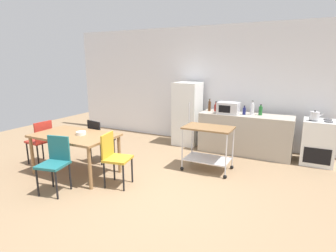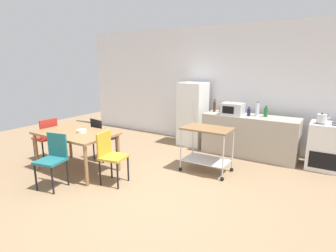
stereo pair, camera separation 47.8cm
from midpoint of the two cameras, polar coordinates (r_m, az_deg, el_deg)
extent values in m
plane|color=#8C7051|center=(4.47, -1.53, -13.63)|extent=(12.00, 12.00, 0.00)
cube|color=white|center=(6.91, 13.36, 8.13)|extent=(8.40, 0.12, 2.90)
cube|color=#A89E8E|center=(6.26, 18.88, -2.03)|extent=(2.00, 0.64, 0.90)
cube|color=olive|center=(5.27, -16.48, -1.50)|extent=(1.50, 0.90, 0.04)
cylinder|color=olive|center=(5.68, -23.85, -5.00)|extent=(0.06, 0.06, 0.71)
cylinder|color=olive|center=(4.65, -14.05, -8.19)|extent=(0.06, 0.06, 0.71)
cylinder|color=olive|center=(6.12, -17.85, -3.22)|extent=(0.06, 0.06, 0.71)
cylinder|color=olive|center=(5.18, -7.84, -5.66)|extent=(0.06, 0.06, 0.71)
cube|color=#1E666B|center=(4.70, -20.87, -6.95)|extent=(0.47, 0.47, 0.04)
cube|color=#1E666B|center=(4.76, -19.67, -3.81)|extent=(0.38, 0.11, 0.40)
cylinder|color=black|center=(4.78, -23.54, -10.00)|extent=(0.03, 0.03, 0.45)
cylinder|color=black|center=(4.56, -20.39, -10.83)|extent=(0.03, 0.03, 0.45)
cylinder|color=black|center=(5.01, -20.84, -8.70)|extent=(0.03, 0.03, 0.45)
cylinder|color=black|center=(4.80, -17.74, -9.41)|extent=(0.03, 0.03, 0.45)
cube|color=gold|center=(4.61, -8.46, -6.56)|extent=(0.47, 0.47, 0.04)
cube|color=gold|center=(4.63, -10.49, -3.68)|extent=(0.10, 0.38, 0.40)
cylinder|color=black|center=(4.49, -7.54, -10.47)|extent=(0.03, 0.03, 0.45)
cylinder|color=black|center=(4.76, -5.54, -8.98)|extent=(0.03, 0.03, 0.45)
cylinder|color=black|center=(4.65, -11.26, -9.74)|extent=(0.03, 0.03, 0.45)
cylinder|color=black|center=(4.92, -9.10, -8.36)|extent=(0.03, 0.03, 0.45)
cube|color=#B72D23|center=(6.17, -22.46, -2.35)|extent=(0.43, 0.43, 0.04)
cube|color=#B72D23|center=(5.97, -21.74, -0.60)|extent=(0.06, 0.38, 0.40)
cylinder|color=black|center=(6.46, -21.79, -3.88)|extent=(0.03, 0.03, 0.45)
cylinder|color=black|center=(6.30, -24.40, -4.55)|extent=(0.03, 0.03, 0.45)
cylinder|color=black|center=(6.19, -20.10, -4.48)|extent=(0.03, 0.03, 0.45)
cylinder|color=black|center=(6.02, -22.77, -5.20)|extent=(0.03, 0.03, 0.45)
cube|color=black|center=(5.81, -10.98, -2.49)|extent=(0.47, 0.47, 0.04)
cube|color=black|center=(5.66, -12.56, -0.69)|extent=(0.38, 0.11, 0.40)
cylinder|color=black|center=(5.85, -8.55, -4.80)|extent=(0.03, 0.03, 0.45)
cylinder|color=black|center=(6.11, -10.52, -4.09)|extent=(0.03, 0.03, 0.45)
cylinder|color=black|center=(5.66, -11.27, -5.53)|extent=(0.03, 0.03, 0.45)
cylinder|color=black|center=(5.93, -13.18, -4.76)|extent=(0.03, 0.03, 0.45)
cube|color=white|center=(6.14, 32.18, -3.67)|extent=(0.60, 0.60, 0.90)
cube|color=black|center=(5.91, 31.91, -6.31)|extent=(0.48, 0.01, 0.32)
cylinder|color=#47474C|center=(5.92, 31.46, 0.46)|extent=(0.16, 0.16, 0.02)
cylinder|color=#47474C|center=(5.93, 33.95, 0.15)|extent=(0.16, 0.16, 0.02)
cylinder|color=#47474C|center=(6.16, 31.51, 0.87)|extent=(0.16, 0.16, 0.02)
cube|color=white|center=(6.74, 7.25, 2.47)|extent=(0.60, 0.60, 1.55)
cylinder|color=silver|center=(6.37, 7.54, 2.54)|extent=(0.02, 0.02, 0.50)
cube|color=brown|center=(5.06, 10.98, -0.56)|extent=(0.90, 0.56, 0.03)
cube|color=silver|center=(5.24, 10.69, -7.11)|extent=(0.83, 0.52, 0.02)
cylinder|color=silver|center=(5.11, 5.36, -4.74)|extent=(0.02, 0.02, 0.76)
sphere|color=black|center=(5.25, 5.26, -9.06)|extent=(0.07, 0.07, 0.07)
cylinder|color=silver|center=(4.81, 14.38, -6.25)|extent=(0.02, 0.02, 0.76)
sphere|color=black|center=(4.96, 14.10, -10.78)|extent=(0.07, 0.07, 0.07)
cylinder|color=silver|center=(5.54, 7.70, -3.37)|extent=(0.02, 0.02, 0.76)
sphere|color=black|center=(5.67, 7.57, -7.39)|extent=(0.07, 0.07, 0.07)
cylinder|color=silver|center=(5.27, 16.06, -4.65)|extent=(0.02, 0.02, 0.76)
sphere|color=black|center=(5.41, 15.78, -8.84)|extent=(0.07, 0.07, 0.07)
cylinder|color=#4C2D19|center=(6.45, 11.86, 3.96)|extent=(0.07, 0.07, 0.23)
cylinder|color=#4C2D19|center=(6.43, 11.92, 5.18)|extent=(0.03, 0.03, 0.05)
cylinder|color=black|center=(6.42, 11.93, 5.46)|extent=(0.03, 0.03, 0.01)
cylinder|color=maroon|center=(6.44, 13.19, 3.54)|extent=(0.08, 0.08, 0.15)
cylinder|color=maroon|center=(6.42, 13.24, 4.50)|extent=(0.04, 0.04, 0.06)
cylinder|color=black|center=(6.41, 13.25, 4.83)|extent=(0.04, 0.04, 0.01)
cube|color=silver|center=(6.14, 15.62, 3.46)|extent=(0.46, 0.34, 0.26)
cube|color=black|center=(5.99, 14.77, 3.27)|extent=(0.25, 0.01, 0.16)
cylinder|color=navy|center=(6.12, 18.82, 2.70)|extent=(0.07, 0.07, 0.15)
cylinder|color=navy|center=(6.11, 18.88, 3.57)|extent=(0.03, 0.03, 0.04)
cylinder|color=black|center=(6.10, 18.90, 3.80)|extent=(0.03, 0.03, 0.01)
cylinder|color=silver|center=(6.17, 20.42, 3.09)|extent=(0.08, 0.08, 0.25)
cylinder|color=silver|center=(6.15, 20.53, 4.43)|extent=(0.04, 0.04, 0.05)
cylinder|color=black|center=(6.14, 20.55, 4.70)|extent=(0.04, 0.04, 0.01)
cylinder|color=#1E6628|center=(6.15, 22.02, 2.65)|extent=(0.08, 0.08, 0.19)
cylinder|color=#1E6628|center=(6.14, 22.11, 3.67)|extent=(0.04, 0.04, 0.04)
cylinder|color=black|center=(6.13, 22.13, 3.90)|extent=(0.04, 0.04, 0.01)
cylinder|color=white|center=(5.20, -15.29, -1.07)|extent=(0.18, 0.18, 0.06)
cylinder|color=silver|center=(5.93, 31.66, 1.33)|extent=(0.17, 0.17, 0.16)
sphere|color=black|center=(5.91, 31.77, 2.23)|extent=(0.03, 0.03, 0.03)
cylinder|color=silver|center=(5.93, 32.79, 1.42)|extent=(0.08, 0.02, 0.07)
camera|label=1|loc=(0.24, -87.43, 0.60)|focal=28.94mm
camera|label=2|loc=(0.24, 92.57, -0.60)|focal=28.94mm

